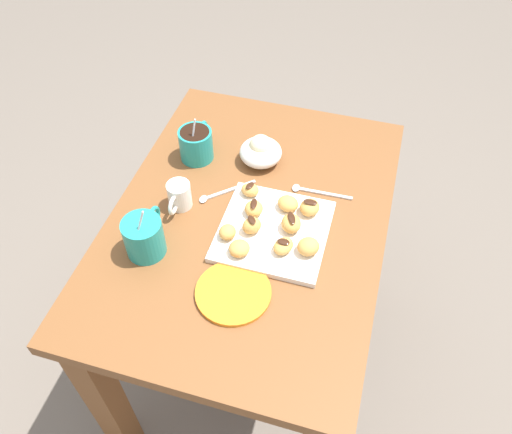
{
  "coord_description": "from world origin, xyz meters",
  "views": [
    {
      "loc": [
        -0.82,
        -0.26,
        1.72
      ],
      "look_at": [
        -0.01,
        -0.02,
        0.75
      ],
      "focal_mm": 36.27,
      "sensor_mm": 36.0,
      "label": 1
    }
  ],
  "objects": [
    {
      "name": "chocolate_drizzle_6",
      "position": [
        -0.02,
        -0.11,
        0.79
      ],
      "size": [
        0.04,
        0.03,
        0.0
      ],
      "primitive_type": "ellipsoid",
      "rotation": [
        0.0,
        0.0,
        3.59
      ],
      "color": "#381E11",
      "rests_on": "beignet_6"
    },
    {
      "name": "loose_spoon_near_saucer",
      "position": [
        0.13,
        -0.14,
        0.74
      ],
      "size": [
        0.03,
        0.16,
        0.01
      ],
      "color": "silver",
      "rests_on": "dining_table"
    },
    {
      "name": "beignet_4",
      "position": [
        -0.08,
        -0.17,
        0.77
      ],
      "size": [
        0.07,
        0.07,
        0.04
      ],
      "primitive_type": "ellipsoid",
      "rotation": [
        0.0,
        0.0,
        0.89
      ],
      "color": "#D19347",
      "rests_on": "pastry_plate_square"
    },
    {
      "name": "beignet_8",
      "position": [
        0.04,
        -0.14,
        0.77
      ],
      "size": [
        0.06,
        0.06,
        0.04
      ],
      "primitive_type": "ellipsoid",
      "rotation": [
        0.0,
        0.0,
        1.4
      ],
      "color": "#D19347",
      "rests_on": "pastry_plate_square"
    },
    {
      "name": "pastry_plate_square",
      "position": [
        -0.04,
        -0.07,
        0.74
      ],
      "size": [
        0.26,
        0.26,
        0.02
      ],
      "primitive_type": "cube",
      "color": "white",
      "rests_on": "dining_table"
    },
    {
      "name": "beignet_6",
      "position": [
        -0.02,
        -0.11,
        0.77
      ],
      "size": [
        0.07,
        0.06,
        0.04
      ],
      "primitive_type": "ellipsoid",
      "rotation": [
        0.0,
        0.0,
        3.45
      ],
      "color": "#D19347",
      "rests_on": "pastry_plate_square"
    },
    {
      "name": "chocolate_drizzle_2",
      "position": [
        -0.09,
        -0.11,
        0.78
      ],
      "size": [
        0.02,
        0.03,
        0.0
      ],
      "primitive_type": "ellipsoid",
      "rotation": [
        0.0,
        0.0,
        4.69
      ],
      "color": "#381E11",
      "rests_on": "beignet_2"
    },
    {
      "name": "beignet_7",
      "position": [
        -0.13,
        -0.01,
        0.76
      ],
      "size": [
        0.07,
        0.07,
        0.03
      ],
      "primitive_type": "ellipsoid",
      "rotation": [
        0.0,
        0.0,
        5.73
      ],
      "color": "#D19347",
      "rests_on": "pastry_plate_square"
    },
    {
      "name": "cream_pitcher_white",
      "position": [
        -0.01,
        0.18,
        0.77
      ],
      "size": [
        0.1,
        0.06,
        0.07
      ],
      "color": "white",
      "rests_on": "dining_table"
    },
    {
      "name": "chocolate_drizzle_8",
      "position": [
        0.04,
        -0.14,
        0.79
      ],
      "size": [
        0.02,
        0.03,
        0.0
      ],
      "primitive_type": "ellipsoid",
      "rotation": [
        0.0,
        0.0,
        1.61
      ],
      "color": "#381E11",
      "rests_on": "beignet_8"
    },
    {
      "name": "beignet_0",
      "position": [
        0.06,
        0.02,
        0.76
      ],
      "size": [
        0.04,
        0.05,
        0.03
      ],
      "primitive_type": "ellipsoid",
      "rotation": [
        0.0,
        0.0,
        6.18
      ],
      "color": "#D19347",
      "rests_on": "pastry_plate_square"
    },
    {
      "name": "beignet_2",
      "position": [
        -0.09,
        -0.11,
        0.76
      ],
      "size": [
        0.07,
        0.06,
        0.03
      ],
      "primitive_type": "ellipsoid",
      "rotation": [
        0.0,
        0.0,
        4.33
      ],
      "color": "#D19347",
      "rests_on": "pastry_plate_square"
    },
    {
      "name": "coffee_mug_teal_left",
      "position": [
        -0.17,
        0.2,
        0.79
      ],
      "size": [
        0.13,
        0.09,
        0.15
      ],
      "color": "teal",
      "rests_on": "dining_table"
    },
    {
      "name": "beignet_3",
      "position": [
        0.04,
        -0.09,
        0.77
      ],
      "size": [
        0.07,
        0.07,
        0.03
      ],
      "primitive_type": "ellipsoid",
      "rotation": [
        0.0,
        0.0,
        4.27
      ],
      "color": "#D19347",
      "rests_on": "pastry_plate_square"
    },
    {
      "name": "ground_plane",
      "position": [
        0.0,
        0.0,
        0.0
      ],
      "size": [
        8.0,
        8.0,
        0.0
      ],
      "primitive_type": "plane",
      "color": "#665B51"
    },
    {
      "name": "chocolate_drizzle_5",
      "position": [
        -0.06,
        -0.02,
        0.79
      ],
      "size": [
        0.03,
        0.03,
        0.0
      ],
      "primitive_type": "ellipsoid",
      "rotation": [
        0.0,
        0.0,
        0.7
      ],
      "color": "#381E11",
      "rests_on": "beignet_5"
    },
    {
      "name": "beignet_1",
      "position": [
        0.0,
        -0.01,
        0.77
      ],
      "size": [
        0.05,
        0.05,
        0.03
      ],
      "primitive_type": "ellipsoid",
      "rotation": [
        0.0,
        0.0,
        3.25
      ],
      "color": "#D19347",
      "rests_on": "pastry_plate_square"
    },
    {
      "name": "coffee_mug_teal_right",
      "position": [
        0.17,
        0.2,
        0.78
      ],
      "size": [
        0.13,
        0.09,
        0.14
      ],
      "color": "teal",
      "rests_on": "dining_table"
    },
    {
      "name": "loose_spoon_by_plate",
      "position": [
        0.05,
        0.1,
        0.74
      ],
      "size": [
        0.12,
        0.12,
        0.01
      ],
      "color": "silver",
      "rests_on": "dining_table"
    },
    {
      "name": "chocolate_drizzle_1",
      "position": [
        0.0,
        -0.01,
        0.78
      ],
      "size": [
        0.04,
        0.02,
        0.0
      ],
      "primitive_type": "ellipsoid",
      "rotation": [
        0.0,
        0.0,
        3.29
      ],
      "color": "#381E11",
      "rests_on": "beignet_1"
    },
    {
      "name": "dining_table",
      "position": [
        0.0,
        0.0,
        0.58
      ],
      "size": [
        0.95,
        0.68,
        0.73
      ],
      "color": "brown",
      "rests_on": "ground_plane"
    },
    {
      "name": "ice_cream_bowl",
      "position": [
        0.21,
        0.03,
        0.77
      ],
      "size": [
        0.12,
        0.12,
        0.09
      ],
      "color": "white",
      "rests_on": "dining_table"
    },
    {
      "name": "chocolate_drizzle_0",
      "position": [
        0.06,
        0.02,
        0.78
      ],
      "size": [
        0.03,
        0.02,
        0.0
      ],
      "primitive_type": "ellipsoid",
      "rotation": [
        0.0,
        0.0,
        5.97
      ],
      "color": "#381E11",
      "rests_on": "beignet_0"
    },
    {
      "name": "beignet_5",
      "position": [
        -0.06,
        -0.02,
        0.77
      ],
      "size": [
        0.06,
        0.06,
        0.04
      ],
      "primitive_type": "ellipsoid",
      "rotation": [
        0.0,
        0.0,
        0.86
      ],
      "color": "#D19347",
      "rests_on": "pastry_plate_square"
    },
    {
      "name": "beignet_9",
      "position": [
        -0.09,
        0.03,
        0.76
      ],
      "size": [
        0.05,
        0.04,
        0.03
      ],
      "primitive_type": "ellipsoid",
      "rotation": [
        0.0,
        0.0,
        6.22
      ],
      "color": "#D19347",
      "rests_on": "pastry_plate_square"
    },
    {
      "name": "saucer_orange_left",
      "position": [
        -0.23,
        -0.03,
        0.74
      ],
      "size": [
        0.17,
        0.17,
        0.01
      ],
      "primitive_type": "cylinder",
      "color": "orange",
      "rests_on": "dining_table"
    }
  ]
}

